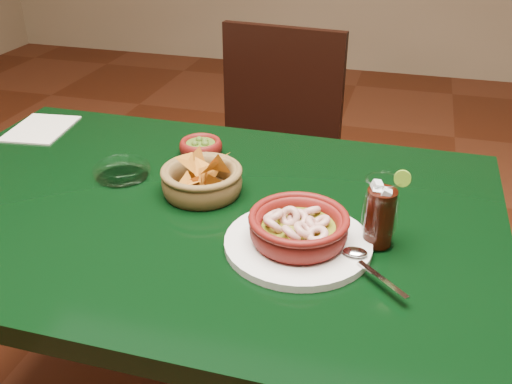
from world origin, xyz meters
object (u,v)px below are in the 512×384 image
(shrimp_plate, at_px, (299,232))
(cola_drink, at_px, (380,213))
(chip_basket, at_px, (202,180))
(dining_chair, at_px, (268,163))
(dining_table, at_px, (193,246))

(shrimp_plate, distance_m, cola_drink, 0.14)
(shrimp_plate, xyz_separation_m, chip_basket, (-0.23, 0.14, -0.00))
(dining_chair, xyz_separation_m, shrimp_plate, (0.26, -0.79, 0.28))
(shrimp_plate, bearing_deg, chip_basket, 149.26)
(shrimp_plate, relative_size, cola_drink, 2.18)
(dining_chair, bearing_deg, cola_drink, -62.28)
(dining_table, distance_m, dining_chair, 0.72)
(chip_basket, bearing_deg, cola_drink, -13.89)
(dining_table, height_order, cola_drink, cola_drink)
(chip_basket, relative_size, cola_drink, 1.33)
(dining_chair, distance_m, shrimp_plate, 0.88)
(dining_chair, xyz_separation_m, cola_drink, (0.39, -0.75, 0.31))
(shrimp_plate, relative_size, chip_basket, 1.64)
(dining_chair, relative_size, chip_basket, 4.64)
(shrimp_plate, height_order, cola_drink, cola_drink)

